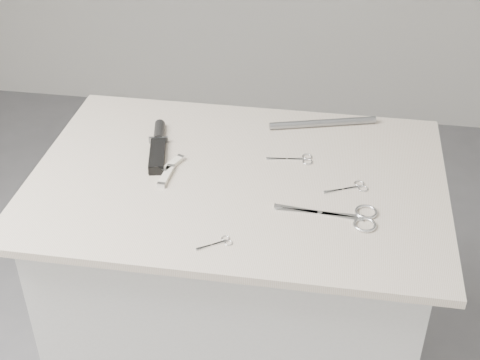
# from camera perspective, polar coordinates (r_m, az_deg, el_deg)

# --- Properties ---
(plinth) EXTENTS (0.90, 0.60, 0.90)m
(plinth) POSITION_cam_1_polar(r_m,az_deg,el_deg) (1.92, -0.18, -11.29)
(plinth) COLOR silver
(plinth) RESTS_ON ground
(display_board) EXTENTS (1.00, 0.70, 0.02)m
(display_board) POSITION_cam_1_polar(r_m,az_deg,el_deg) (1.62, -0.21, 0.06)
(display_board) COLOR beige
(display_board) RESTS_ON plinth
(large_shears) EXTENTS (0.23, 0.10, 0.01)m
(large_shears) POSITION_cam_1_polar(r_m,az_deg,el_deg) (1.50, 9.29, -3.08)
(large_shears) COLOR silver
(large_shears) RESTS_ON display_board
(embroidery_scissors_a) EXTENTS (0.10, 0.07, 0.00)m
(embroidery_scissors_a) POSITION_cam_1_polar(r_m,az_deg,el_deg) (1.60, 9.58, -0.65)
(embroidery_scissors_a) COLOR silver
(embroidery_scissors_a) RESTS_ON display_board
(embroidery_scissors_b) EXTENTS (0.12, 0.05, 0.00)m
(embroidery_scissors_b) POSITION_cam_1_polar(r_m,az_deg,el_deg) (1.68, 4.98, 1.79)
(embroidery_scissors_b) COLOR silver
(embroidery_scissors_b) RESTS_ON display_board
(tiny_scissors) EXTENTS (0.07, 0.06, 0.00)m
(tiny_scissors) POSITION_cam_1_polar(r_m,az_deg,el_deg) (1.42, -1.83, -5.40)
(tiny_scissors) COLOR silver
(tiny_scissors) RESTS_ON display_board
(sheathed_knife) EXTENTS (0.08, 0.23, 0.03)m
(sheathed_knife) POSITION_cam_1_polar(r_m,az_deg,el_deg) (1.74, -7.00, 3.09)
(sheathed_knife) COLOR black
(sheathed_knife) RESTS_ON display_board
(pocket_knife_a) EXTENTS (0.05, 0.08, 0.01)m
(pocket_knife_a) POSITION_cam_1_polar(r_m,az_deg,el_deg) (1.66, -5.79, 1.33)
(pocket_knife_a) COLOR #EDE5CE
(pocket_knife_a) RESTS_ON display_board
(pocket_knife_b) EXTENTS (0.02, 0.09, 0.01)m
(pocket_knife_b) POSITION_cam_1_polar(r_m,az_deg,el_deg) (1.62, -6.32, 0.35)
(pocket_knife_b) COLOR #EDE5CE
(pocket_knife_b) RESTS_ON display_board
(metal_rail) EXTENTS (0.29, 0.10, 0.02)m
(metal_rail) POSITION_cam_1_polar(r_m,az_deg,el_deg) (1.83, 7.09, 4.86)
(metal_rail) COLOR gray
(metal_rail) RESTS_ON display_board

